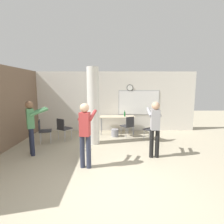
# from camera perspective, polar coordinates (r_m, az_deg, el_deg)

# --- Properties ---
(ground_plane) EXTENTS (24.00, 24.00, 0.00)m
(ground_plane) POSITION_cam_1_polar(r_m,az_deg,el_deg) (3.85, -0.67, -24.83)
(ground_plane) COLOR #ADA389
(wall_left_accent) EXTENTS (0.12, 7.00, 2.80)m
(wall_left_accent) POSITION_cam_1_polar(r_m,az_deg,el_deg) (6.76, -31.79, 1.06)
(wall_left_accent) COLOR #7A604C
(wall_left_accent) RESTS_ON ground_plane
(wall_back) EXTENTS (8.00, 0.15, 2.80)m
(wall_back) POSITION_cam_1_polar(r_m,az_deg,el_deg) (8.31, -0.33, 3.43)
(wall_back) COLOR silver
(wall_back) RESTS_ON ground_plane
(support_pillar) EXTENTS (0.43, 0.43, 2.80)m
(support_pillar) POSITION_cam_1_polar(r_m,az_deg,el_deg) (6.40, -6.17, 1.92)
(support_pillar) COLOR silver
(support_pillar) RESTS_ON ground_plane
(folding_table) EXTENTS (1.56, 0.68, 0.77)m
(folding_table) POSITION_cam_1_polar(r_m,az_deg,el_deg) (7.91, 1.69, -1.82)
(folding_table) COLOR beige
(folding_table) RESTS_ON ground_plane
(bottle_on_table) EXTENTS (0.07, 0.07, 0.27)m
(bottle_on_table) POSITION_cam_1_polar(r_m,az_deg,el_deg) (7.89, 4.16, -0.70)
(bottle_on_table) COLOR #1E6B2D
(bottle_on_table) RESTS_ON folding_table
(waste_bin) EXTENTS (0.31, 0.31, 0.32)m
(waste_bin) POSITION_cam_1_polar(r_m,az_deg,el_deg) (7.47, 0.95, -6.80)
(waste_bin) COLOR gray
(waste_bin) RESTS_ON ground_plane
(chair_table_right) EXTENTS (0.60, 0.60, 0.87)m
(chair_table_right) POSITION_cam_1_polar(r_m,az_deg,el_deg) (7.40, 5.27, -4.19)
(chair_table_right) COLOR #2D2D33
(chair_table_right) RESTS_ON ground_plane
(chair_by_left_wall) EXTENTS (0.55, 0.55, 0.87)m
(chair_by_left_wall) POSITION_cam_1_polar(r_m,az_deg,el_deg) (7.08, -21.53, -5.31)
(chair_by_left_wall) COLOR #2D2D33
(chair_by_left_wall) RESTS_ON ground_plane
(chair_mid_room) EXTENTS (0.62, 0.62, 0.87)m
(chair_mid_room) POSITION_cam_1_polar(r_m,az_deg,el_deg) (6.96, 13.04, -5.17)
(chair_mid_room) COLOR #2D2D33
(chair_mid_room) RESTS_ON ground_plane
(chair_near_pillar) EXTENTS (0.61, 0.61, 0.87)m
(chair_near_pillar) POSITION_cam_1_polar(r_m,az_deg,el_deg) (7.17, -15.62, -4.87)
(chair_near_pillar) COLOR #2D2D33
(chair_near_pillar) RESTS_ON ground_plane
(person_playing_front) EXTENTS (0.46, 0.69, 1.70)m
(person_playing_front) POSITION_cam_1_polar(r_m,az_deg,el_deg) (4.54, -8.70, -5.90)
(person_playing_front) COLOR #2D3347
(person_playing_front) RESTS_ON ground_plane
(person_watching_back) EXTENTS (0.67, 0.59, 1.68)m
(person_watching_back) POSITION_cam_1_polar(r_m,az_deg,el_deg) (5.87, -24.80, -3.45)
(person_watching_back) COLOR #1E2338
(person_watching_back) RESTS_ON ground_plane
(person_playing_side) EXTENTS (0.38, 0.66, 1.67)m
(person_playing_side) POSITION_cam_1_polar(r_m,az_deg,el_deg) (5.30, 13.81, -4.14)
(person_playing_side) COLOR black
(person_playing_side) RESTS_ON ground_plane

